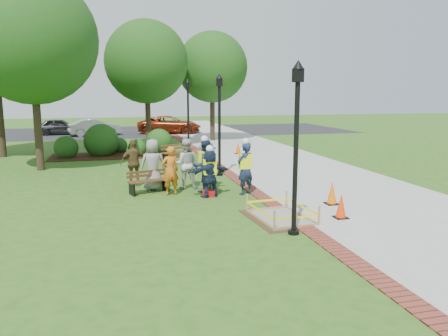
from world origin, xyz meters
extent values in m
plane|color=#285116|center=(0.00, 0.00, 0.00)|extent=(100.00, 100.00, 0.00)
cube|color=#9E9E99|center=(5.00, 10.00, 0.01)|extent=(6.00, 60.00, 0.02)
cube|color=maroon|center=(1.75, 10.00, 0.01)|extent=(0.50, 60.00, 0.03)
cube|color=#381E0F|center=(-3.00, 12.00, 0.02)|extent=(7.00, 3.00, 0.05)
cube|color=black|center=(0.00, 27.00, 0.00)|extent=(36.00, 12.00, 0.01)
cube|color=#47331E|center=(1.43, -1.66, 0.00)|extent=(1.89, 2.43, 0.01)
cube|color=gray|center=(1.43, -1.66, 0.02)|extent=(1.35, 1.89, 0.04)
cube|color=tan|center=(1.43, -1.66, 0.04)|extent=(1.48, 2.02, 0.08)
cube|color=tan|center=(1.43, -1.66, 0.28)|extent=(1.51, 2.06, 0.55)
cube|color=yellow|center=(1.43, -1.66, 0.30)|extent=(1.45, 2.00, 0.06)
cube|color=brown|center=(-1.91, 2.39, 0.45)|extent=(1.52, 0.85, 0.04)
cube|color=brown|center=(-1.98, 2.61, 0.67)|extent=(1.40, 0.48, 0.23)
cube|color=black|center=(-1.91, 2.39, 0.21)|extent=(1.41, 0.87, 0.43)
cube|color=brown|center=(0.06, 8.98, 0.51)|extent=(1.73, 1.09, 0.04)
cube|color=brown|center=(-0.04, 9.23, 0.77)|extent=(1.56, 0.68, 0.27)
cube|color=black|center=(0.06, 8.98, 0.25)|extent=(1.62, 1.09, 0.49)
cube|color=black|center=(3.07, -2.06, 0.02)|extent=(0.37, 0.37, 0.05)
cone|color=#FF3708|center=(3.07, -2.06, 0.39)|extent=(0.29, 0.29, 0.67)
cube|color=black|center=(3.55, -0.61, 0.03)|extent=(0.38, 0.38, 0.05)
cone|color=#FA6607|center=(3.55, -0.61, 0.40)|extent=(0.30, 0.30, 0.71)
cube|color=black|center=(3.79, 11.04, 0.02)|extent=(0.36, 0.36, 0.05)
cone|color=#F85407|center=(3.79, 11.04, 0.38)|extent=(0.29, 0.29, 0.67)
cube|color=#B10D11|center=(0.03, 1.40, 0.11)|extent=(0.48, 0.38, 0.21)
cylinder|color=black|center=(1.25, -3.00, 1.90)|extent=(0.12, 0.12, 3.80)
cube|color=black|center=(1.25, -3.00, 3.90)|extent=(0.22, 0.22, 0.32)
cone|color=black|center=(1.25, -3.00, 4.15)|extent=(0.28, 0.28, 0.22)
cylinder|color=black|center=(1.25, -3.00, 0.05)|extent=(0.28, 0.28, 0.10)
cylinder|color=black|center=(1.25, 5.00, 1.90)|extent=(0.12, 0.12, 3.80)
cube|color=black|center=(1.25, 5.00, 3.90)|extent=(0.22, 0.22, 0.32)
cone|color=black|center=(1.25, 5.00, 4.15)|extent=(0.28, 0.28, 0.22)
cylinder|color=black|center=(1.25, 5.00, 0.05)|extent=(0.28, 0.28, 0.10)
cylinder|color=black|center=(1.25, 13.00, 1.90)|extent=(0.12, 0.12, 3.80)
cube|color=black|center=(1.25, 13.00, 3.90)|extent=(0.22, 0.22, 0.32)
cone|color=black|center=(1.25, 13.00, 4.15)|extent=(0.28, 0.28, 0.22)
cylinder|color=black|center=(1.25, 13.00, 0.05)|extent=(0.28, 0.28, 0.10)
cylinder|color=#3D2D1E|center=(-6.35, 8.25, 2.38)|extent=(0.34, 0.34, 4.75)
sphere|color=#194012|center=(-6.35, 8.25, 5.77)|extent=(5.66, 5.66, 5.66)
cylinder|color=#3D2D1E|center=(-0.91, 15.64, 2.21)|extent=(0.33, 0.33, 4.42)
sphere|color=#194012|center=(-0.91, 15.64, 5.37)|extent=(5.20, 5.20, 5.20)
cylinder|color=#3D2D1E|center=(3.90, 18.31, 2.16)|extent=(0.35, 0.35, 4.32)
sphere|color=#194012|center=(3.90, 18.31, 5.24)|extent=(5.01, 5.01, 5.01)
sphere|color=#194012|center=(-5.59, 11.87, 0.00)|extent=(1.29, 1.29, 1.29)
sphere|color=#194012|center=(-3.76, 12.31, 0.00)|extent=(1.92, 1.92, 1.92)
sphere|color=#194012|center=(-1.86, 11.59, 0.00)|extent=(1.02, 1.02, 1.02)
sphere|color=#194012|center=(-0.53, 12.77, 0.00)|extent=(1.51, 1.51, 1.51)
sphere|color=#194012|center=(-2.80, 13.34, 0.00)|extent=(0.95, 0.95, 0.95)
imported|color=gray|center=(-1.72, 2.86, 0.93)|extent=(0.61, 0.40, 1.86)
imported|color=#CD6218|center=(-1.21, 1.96, 0.84)|extent=(0.61, 0.47, 1.69)
imported|color=silver|center=(-0.53, 2.86, 0.92)|extent=(0.64, 0.47, 1.83)
imported|color=brown|center=(-2.35, 3.75, 0.88)|extent=(0.61, 0.43, 1.77)
imported|color=#2F2E51|center=(0.24, 2.67, 0.85)|extent=(0.62, 0.48, 1.70)
imported|color=#1C2D4A|center=(0.05, 1.36, 0.81)|extent=(0.59, 0.46, 1.62)
cube|color=#D4ED13|center=(0.05, 1.36, 1.04)|extent=(0.42, 0.26, 0.52)
sphere|color=white|center=(0.05, 1.36, 1.64)|extent=(0.25, 0.25, 0.25)
imported|color=#151C39|center=(1.31, 1.43, 0.91)|extent=(0.68, 0.58, 1.82)
cube|color=#D4ED13|center=(1.31, 1.43, 1.17)|extent=(0.42, 0.26, 0.52)
sphere|color=white|center=(1.31, 1.43, 1.84)|extent=(0.25, 0.25, 0.25)
imported|color=#1A2A45|center=(0.03, 2.13, 0.93)|extent=(0.66, 0.49, 1.86)
cube|color=#D4ED13|center=(0.03, 2.13, 1.20)|extent=(0.42, 0.26, 0.52)
sphere|color=white|center=(0.03, 2.13, 1.89)|extent=(0.25, 0.25, 0.25)
imported|color=#29292B|center=(-7.44, 25.62, 0.00)|extent=(2.14, 4.55, 1.46)
imported|color=gray|center=(-4.60, 24.13, 0.00)|extent=(2.86, 4.80, 1.46)
imported|color=maroon|center=(1.55, 24.65, 0.00)|extent=(3.21, 5.32, 1.62)
camera|label=1|loc=(-2.98, -12.75, 3.52)|focal=35.00mm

